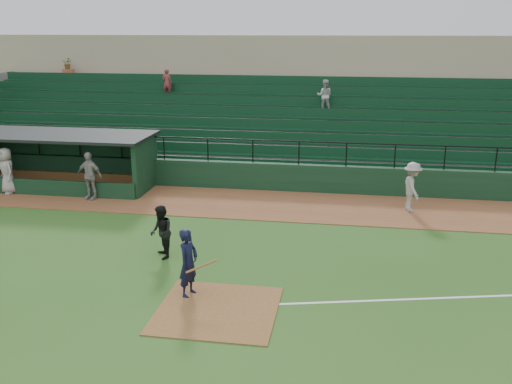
# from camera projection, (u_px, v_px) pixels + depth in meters

# --- Properties ---
(ground) EXTENTS (90.00, 90.00, 0.00)m
(ground) POSITION_uv_depth(u_px,v_px,m) (226.00, 293.00, 15.38)
(ground) COLOR #2A531B
(ground) RESTS_ON ground
(warning_track) EXTENTS (40.00, 4.00, 0.03)m
(warning_track) POSITION_uv_depth(u_px,v_px,m) (268.00, 205.00, 22.96)
(warning_track) COLOR brown
(warning_track) RESTS_ON ground
(home_plate_dirt) EXTENTS (3.00, 3.00, 0.03)m
(home_plate_dirt) POSITION_uv_depth(u_px,v_px,m) (217.00, 310.00, 14.43)
(home_plate_dirt) COLOR brown
(home_plate_dirt) RESTS_ON ground
(stadium_structure) EXTENTS (38.00, 13.08, 6.40)m
(stadium_structure) POSITION_uv_depth(u_px,v_px,m) (291.00, 116.00, 30.34)
(stadium_structure) COLOR #10311B
(stadium_structure) RESTS_ON ground
(dugout) EXTENTS (8.90, 3.20, 2.42)m
(dugout) POSITION_uv_depth(u_px,v_px,m) (58.00, 156.00, 25.60)
(dugout) COLOR #10311B
(dugout) RESTS_ON ground
(batter_at_plate) EXTENTS (1.10, 0.77, 1.86)m
(batter_at_plate) POSITION_uv_depth(u_px,v_px,m) (188.00, 263.00, 14.99)
(batter_at_plate) COLOR black
(batter_at_plate) RESTS_ON ground
(umpire) EXTENTS (0.94, 1.01, 1.67)m
(umpire) POSITION_uv_depth(u_px,v_px,m) (161.00, 232.00, 17.52)
(umpire) COLOR black
(umpire) RESTS_ON ground
(runner) EXTENTS (0.94, 1.35, 1.92)m
(runner) POSITION_uv_depth(u_px,v_px,m) (412.00, 187.00, 21.87)
(runner) COLOR #9C9692
(runner) RESTS_ON warning_track
(dugout_player_a) EXTENTS (1.22, 0.67, 1.97)m
(dugout_player_a) POSITION_uv_depth(u_px,v_px,m) (89.00, 176.00, 23.42)
(dugout_player_a) COLOR #9B9791
(dugout_player_a) RESTS_ON warning_track
(dugout_player_b) EXTENTS (1.14, 1.09, 1.97)m
(dugout_player_b) POSITION_uv_depth(u_px,v_px,m) (7.00, 171.00, 24.25)
(dugout_player_b) COLOR #A9A39E
(dugout_player_b) RESTS_ON warning_track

